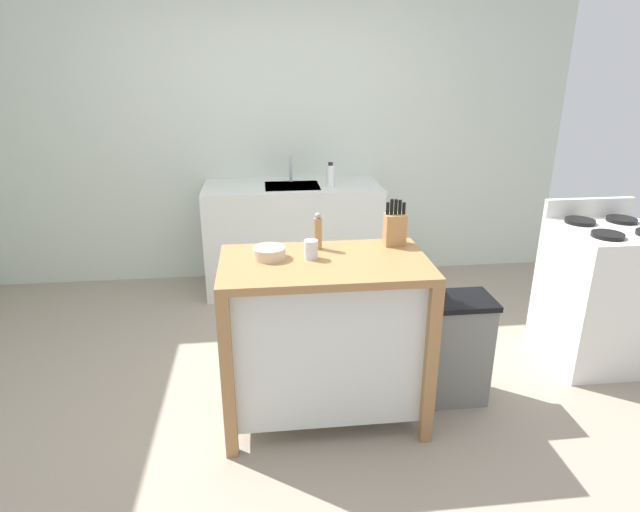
{
  "coord_description": "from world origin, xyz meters",
  "views": [
    {
      "loc": [
        -0.15,
        -2.58,
        1.85
      ],
      "look_at": [
        0.15,
        0.06,
        0.86
      ],
      "focal_mm": 29.63,
      "sensor_mm": 36.0,
      "label": 1
    }
  ],
  "objects_px": {
    "trash_bin": "(456,348)",
    "bottle_dish_soap": "(330,175)",
    "bowl_stoneware_deep": "(269,252)",
    "sink_faucet": "(291,168)",
    "knife_block": "(395,228)",
    "kitchen_island": "(324,332)",
    "drinking_cup": "(311,249)",
    "stove": "(601,295)",
    "pepper_grinder": "(318,232)"
  },
  "relations": [
    {
      "from": "kitchen_island",
      "to": "drinking_cup",
      "type": "height_order",
      "value": "drinking_cup"
    },
    {
      "from": "knife_block",
      "to": "stove",
      "type": "bearing_deg",
      "value": 7.7
    },
    {
      "from": "drinking_cup",
      "to": "sink_faucet",
      "type": "bearing_deg",
      "value": 89.54
    },
    {
      "from": "kitchen_island",
      "to": "bowl_stoneware_deep",
      "type": "distance_m",
      "value": 0.52
    },
    {
      "from": "knife_block",
      "to": "pepper_grinder",
      "type": "relative_size",
      "value": 1.28
    },
    {
      "from": "drinking_cup",
      "to": "trash_bin",
      "type": "distance_m",
      "value": 1.05
    },
    {
      "from": "drinking_cup",
      "to": "bottle_dish_soap",
      "type": "xyz_separation_m",
      "value": [
        0.32,
        1.67,
        0.02
      ]
    },
    {
      "from": "drinking_cup",
      "to": "bottle_dish_soap",
      "type": "bearing_deg",
      "value": 79.2
    },
    {
      "from": "bowl_stoneware_deep",
      "to": "drinking_cup",
      "type": "height_order",
      "value": "drinking_cup"
    },
    {
      "from": "kitchen_island",
      "to": "trash_bin",
      "type": "relative_size",
      "value": 1.66
    },
    {
      "from": "bowl_stoneware_deep",
      "to": "bottle_dish_soap",
      "type": "height_order",
      "value": "bottle_dish_soap"
    },
    {
      "from": "bowl_stoneware_deep",
      "to": "pepper_grinder",
      "type": "bearing_deg",
      "value": 23.87
    },
    {
      "from": "drinking_cup",
      "to": "sink_faucet",
      "type": "height_order",
      "value": "sink_faucet"
    },
    {
      "from": "trash_bin",
      "to": "bottle_dish_soap",
      "type": "relative_size",
      "value": 3.2
    },
    {
      "from": "kitchen_island",
      "to": "stove",
      "type": "relative_size",
      "value": 1.03
    },
    {
      "from": "kitchen_island",
      "to": "drinking_cup",
      "type": "relative_size",
      "value": 10.86
    },
    {
      "from": "kitchen_island",
      "to": "trash_bin",
      "type": "bearing_deg",
      "value": 6.02
    },
    {
      "from": "bowl_stoneware_deep",
      "to": "drinking_cup",
      "type": "bearing_deg",
      "value": -7.7
    },
    {
      "from": "bottle_dish_soap",
      "to": "stove",
      "type": "height_order",
      "value": "bottle_dish_soap"
    },
    {
      "from": "knife_block",
      "to": "bottle_dish_soap",
      "type": "bearing_deg",
      "value": 95.6
    },
    {
      "from": "kitchen_island",
      "to": "pepper_grinder",
      "type": "relative_size",
      "value": 5.32
    },
    {
      "from": "stove",
      "to": "kitchen_island",
      "type": "bearing_deg",
      "value": -167.84
    },
    {
      "from": "knife_block",
      "to": "sink_faucet",
      "type": "bearing_deg",
      "value": 104.59
    },
    {
      "from": "pepper_grinder",
      "to": "trash_bin",
      "type": "height_order",
      "value": "pepper_grinder"
    },
    {
      "from": "knife_block",
      "to": "bottle_dish_soap",
      "type": "xyz_separation_m",
      "value": [
        -0.15,
        1.51,
        -0.02
      ]
    },
    {
      "from": "drinking_cup",
      "to": "kitchen_island",
      "type": "bearing_deg",
      "value": -29.67
    },
    {
      "from": "drinking_cup",
      "to": "stove",
      "type": "bearing_deg",
      "value": 10.69
    },
    {
      "from": "stove",
      "to": "drinking_cup",
      "type": "bearing_deg",
      "value": -169.31
    },
    {
      "from": "kitchen_island",
      "to": "sink_faucet",
      "type": "xyz_separation_m",
      "value": [
        -0.05,
        1.94,
        0.49
      ]
    },
    {
      "from": "pepper_grinder",
      "to": "trash_bin",
      "type": "relative_size",
      "value": 0.31
    },
    {
      "from": "kitchen_island",
      "to": "knife_block",
      "type": "relative_size",
      "value": 4.14
    },
    {
      "from": "knife_block",
      "to": "sink_faucet",
      "type": "relative_size",
      "value": 1.15
    },
    {
      "from": "stove",
      "to": "trash_bin",
      "type": "bearing_deg",
      "value": -163.55
    },
    {
      "from": "drinking_cup",
      "to": "pepper_grinder",
      "type": "relative_size",
      "value": 0.49
    },
    {
      "from": "drinking_cup",
      "to": "stove",
      "type": "xyz_separation_m",
      "value": [
        1.88,
        0.36,
        -0.51
      ]
    },
    {
      "from": "drinking_cup",
      "to": "pepper_grinder",
      "type": "height_order",
      "value": "pepper_grinder"
    },
    {
      "from": "trash_bin",
      "to": "bottle_dish_soap",
      "type": "distance_m",
      "value": 1.83
    },
    {
      "from": "kitchen_island",
      "to": "pepper_grinder",
      "type": "xyz_separation_m",
      "value": [
        -0.01,
        0.18,
        0.5
      ]
    },
    {
      "from": "trash_bin",
      "to": "drinking_cup",
      "type": "bearing_deg",
      "value": -176.95
    },
    {
      "from": "bowl_stoneware_deep",
      "to": "sink_faucet",
      "type": "distance_m",
      "value": 1.89
    },
    {
      "from": "trash_bin",
      "to": "knife_block",
      "type": "bearing_deg",
      "value": 161.56
    },
    {
      "from": "stove",
      "to": "sink_faucet",
      "type": "bearing_deg",
      "value": 140.36
    },
    {
      "from": "drinking_cup",
      "to": "knife_block",
      "type": "bearing_deg",
      "value": 19.34
    },
    {
      "from": "drinking_cup",
      "to": "trash_bin",
      "type": "height_order",
      "value": "drinking_cup"
    },
    {
      "from": "kitchen_island",
      "to": "stove",
      "type": "xyz_separation_m",
      "value": [
        1.82,
        0.39,
        -0.06
      ]
    },
    {
      "from": "bowl_stoneware_deep",
      "to": "drinking_cup",
      "type": "relative_size",
      "value": 1.71
    },
    {
      "from": "bowl_stoneware_deep",
      "to": "pepper_grinder",
      "type": "distance_m",
      "value": 0.29
    },
    {
      "from": "bowl_stoneware_deep",
      "to": "stove",
      "type": "distance_m",
      "value": 2.17
    },
    {
      "from": "sink_faucet",
      "to": "trash_bin",
      "type": "bearing_deg",
      "value": -66.38
    },
    {
      "from": "kitchen_island",
      "to": "pepper_grinder",
      "type": "distance_m",
      "value": 0.53
    }
  ]
}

